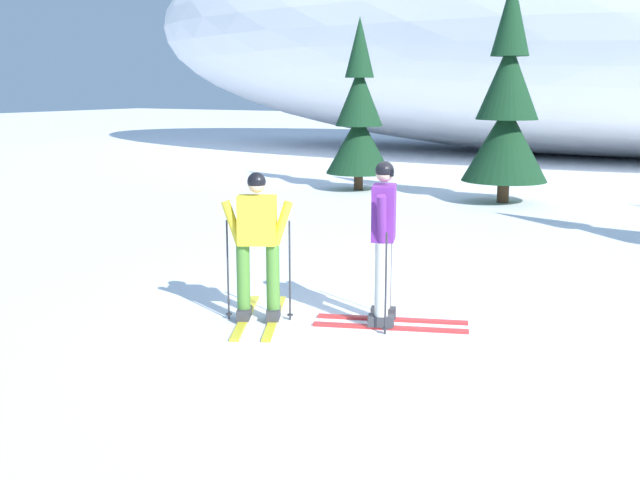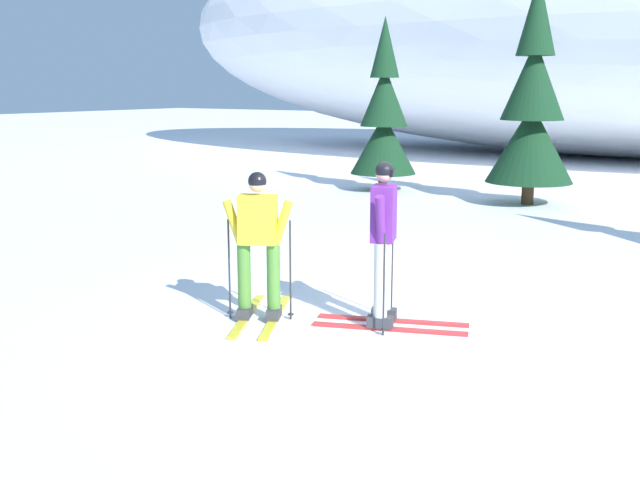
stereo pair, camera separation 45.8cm
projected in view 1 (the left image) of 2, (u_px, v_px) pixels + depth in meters
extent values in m
plane|color=white|center=(411.00, 318.00, 8.72)|extent=(120.00, 120.00, 0.00)
cube|color=gold|center=(245.00, 317.00, 8.72)|extent=(0.84, 1.53, 0.03)
cube|color=gold|center=(274.00, 317.00, 8.70)|extent=(0.84, 1.53, 0.03)
cube|color=#38383D|center=(244.00, 313.00, 8.60)|extent=(0.25, 0.31, 0.12)
cube|color=#38383D|center=(273.00, 314.00, 8.59)|extent=(0.25, 0.31, 0.12)
cylinder|color=#4C8433|center=(243.00, 276.00, 8.52)|extent=(0.15, 0.15, 0.74)
cylinder|color=#4C8433|center=(273.00, 277.00, 8.50)|extent=(0.15, 0.15, 0.74)
cube|color=yellow|center=(257.00, 220.00, 8.38)|extent=(0.48, 0.40, 0.55)
cylinder|color=yellow|center=(234.00, 226.00, 8.41)|extent=(0.29, 0.21, 0.58)
cylinder|color=yellow|center=(281.00, 226.00, 8.38)|extent=(0.29, 0.21, 0.58)
sphere|color=beige|center=(257.00, 184.00, 8.30)|extent=(0.19, 0.19, 0.19)
sphere|color=black|center=(257.00, 182.00, 8.30)|extent=(0.21, 0.21, 0.21)
cube|color=black|center=(258.00, 182.00, 8.38)|extent=(0.15, 0.10, 0.07)
cylinder|color=#2D2D33|center=(228.00, 270.00, 8.57)|extent=(0.02, 0.02, 1.15)
cylinder|color=#2D2D33|center=(229.00, 314.00, 8.68)|extent=(0.07, 0.07, 0.01)
cylinder|color=#2D2D33|center=(290.00, 271.00, 8.54)|extent=(0.02, 0.02, 1.15)
cylinder|color=#2D2D33|center=(290.00, 315.00, 8.64)|extent=(0.07, 0.07, 0.01)
cube|color=red|center=(392.00, 319.00, 8.62)|extent=(1.63, 0.68, 0.03)
cube|color=red|center=(390.00, 328.00, 8.33)|extent=(1.63, 0.68, 0.03)
cube|color=#38383D|center=(383.00, 313.00, 8.63)|extent=(0.31, 0.23, 0.12)
cube|color=#38383D|center=(381.00, 321.00, 8.33)|extent=(0.31, 0.23, 0.12)
cylinder|color=silver|center=(384.00, 273.00, 8.53)|extent=(0.15, 0.15, 0.82)
cylinder|color=silver|center=(382.00, 279.00, 8.23)|extent=(0.15, 0.15, 0.82)
cube|color=#6B2889|center=(384.00, 213.00, 8.24)|extent=(0.36, 0.45, 0.60)
cylinder|color=#6B2889|center=(386.00, 213.00, 8.49)|extent=(0.19, 0.29, 0.58)
cylinder|color=#6B2889|center=(382.00, 221.00, 8.01)|extent=(0.19, 0.29, 0.58)
sphere|color=beige|center=(385.00, 173.00, 8.16)|extent=(0.19, 0.19, 0.19)
sphere|color=black|center=(385.00, 171.00, 8.15)|extent=(0.21, 0.21, 0.21)
cube|color=black|center=(392.00, 173.00, 8.14)|extent=(0.09, 0.15, 0.07)
cylinder|color=#2D2D33|center=(390.00, 269.00, 8.70)|extent=(0.02, 0.02, 1.11)
cylinder|color=#2D2D33|center=(390.00, 311.00, 8.80)|extent=(0.07, 0.07, 0.01)
cylinder|color=#2D2D33|center=(386.00, 284.00, 8.05)|extent=(0.02, 0.02, 1.11)
cylinder|color=#2D2D33|center=(385.00, 329.00, 8.15)|extent=(0.07, 0.07, 0.01)
cylinder|color=#47301E|center=(358.00, 179.00, 19.37)|extent=(0.23, 0.23, 0.58)
cone|color=#14381E|center=(359.00, 144.00, 19.19)|extent=(1.66, 1.66, 1.49)
cone|color=#14381E|center=(359.00, 96.00, 18.96)|extent=(1.19, 1.19, 1.49)
cone|color=#14381E|center=(360.00, 47.00, 18.72)|extent=(0.73, 0.73, 1.49)
cylinder|color=#47301E|center=(503.00, 188.00, 17.26)|extent=(0.27, 0.27, 0.67)
cone|color=#14381E|center=(505.00, 143.00, 17.06)|extent=(1.92, 1.92, 1.72)
cone|color=#14381E|center=(508.00, 80.00, 16.78)|extent=(1.38, 1.38, 1.72)
cone|color=#14381E|center=(512.00, 15.00, 16.51)|extent=(0.84, 0.84, 1.72)
ellipsoid|color=white|center=(615.00, 13.00, 27.94)|extent=(40.56, 17.27, 10.48)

